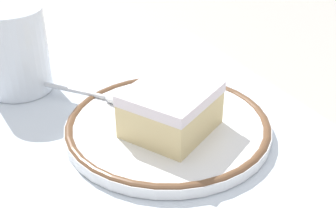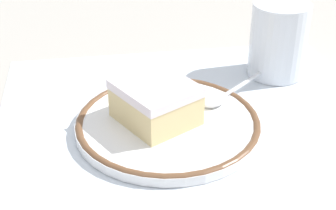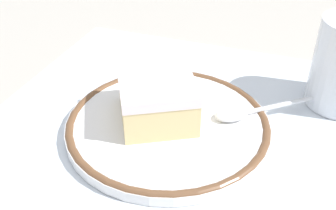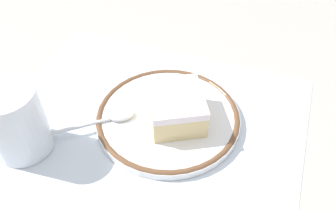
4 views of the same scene
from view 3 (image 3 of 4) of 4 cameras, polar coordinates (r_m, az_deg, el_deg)
name	(u,v)px [view 3 (image 3 of 4)]	position (r m, az deg, el deg)	size (l,w,h in m)	color
ground_plane	(199,124)	(0.43, 4.43, -2.65)	(2.40, 2.40, 0.00)	#B7B2A8
placemat	(199,123)	(0.43, 4.44, -2.57)	(0.44, 0.36, 0.00)	silver
plate	(168,124)	(0.41, 0.00, -2.73)	(0.21, 0.21, 0.01)	white
cake_slice	(157,98)	(0.40, -1.57, 0.98)	(0.10, 0.11, 0.05)	beige
spoon	(248,111)	(0.42, 11.27, -0.84)	(0.12, 0.10, 0.01)	silver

